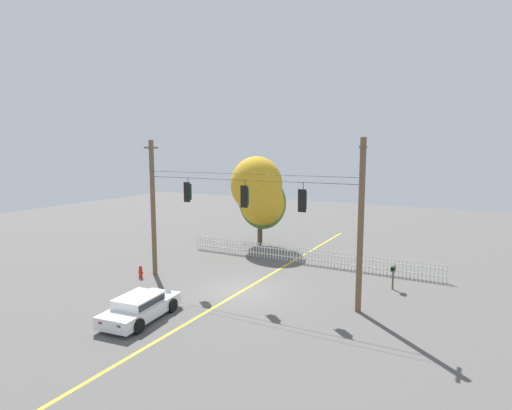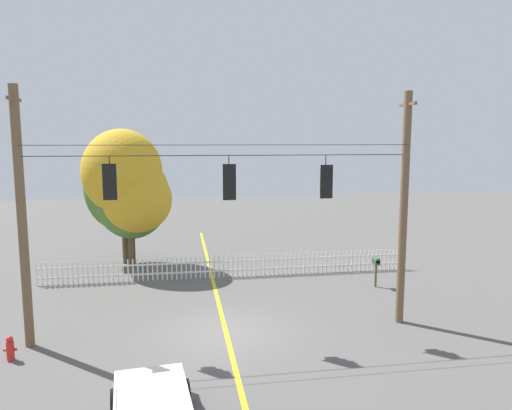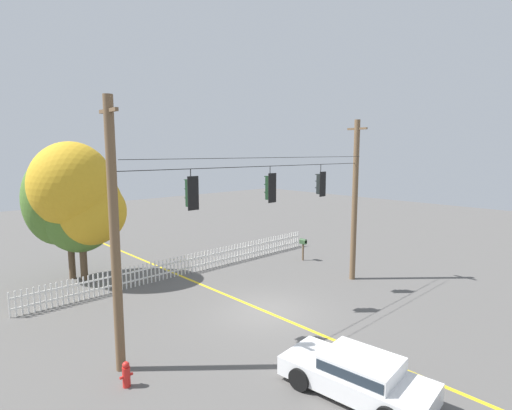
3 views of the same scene
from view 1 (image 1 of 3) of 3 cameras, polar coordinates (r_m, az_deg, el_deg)
ground at (r=23.45m, az=-1.73°, el=-11.53°), size 80.00×80.00×0.00m
lane_centerline_stripe at (r=23.45m, az=-1.73°, el=-11.52°), size 0.16×36.00×0.01m
signal_support_span at (r=22.43m, az=-1.77°, el=-1.37°), size 12.92×1.10×8.23m
traffic_signal_southbound_primary at (r=24.30m, az=-9.22°, el=1.78°), size 0.43×0.38×1.38m
traffic_signal_northbound_primary at (r=22.22m, az=-1.49°, el=1.19°), size 0.43×0.38×1.46m
traffic_signal_westbound_side at (r=20.79m, az=6.41°, el=0.62°), size 0.43×0.38×1.47m
white_picket_fence at (r=28.70m, az=6.59°, el=-6.87°), size 17.72×0.06×1.07m
autumn_maple_near_fence at (r=33.35m, az=0.50°, el=0.95°), size 4.43×3.76×6.53m
autumn_maple_mid at (r=32.47m, az=0.39°, el=1.75°), size 4.53×4.02×7.15m
parked_car at (r=20.22m, az=-15.51°, el=-13.18°), size 2.22×4.26×1.15m
fire_hydrant at (r=26.43m, az=-15.43°, el=-8.75°), size 0.38×0.22×0.75m
roadside_mailbox at (r=24.47m, az=18.18°, el=-8.40°), size 0.25×0.44×1.35m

